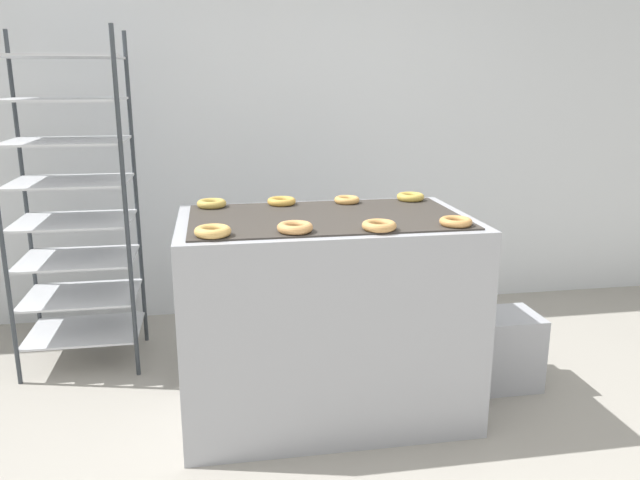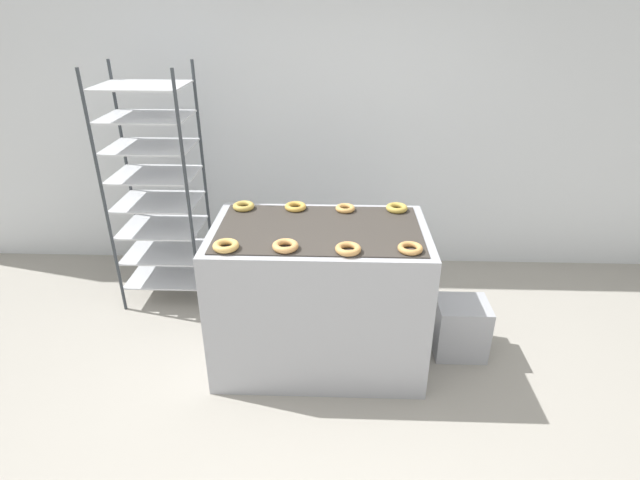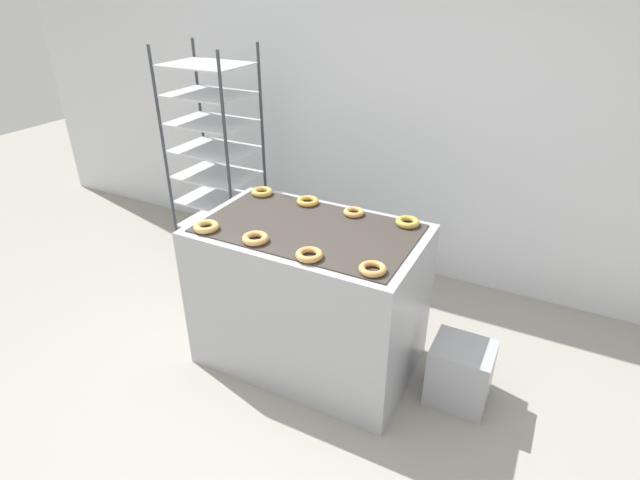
% 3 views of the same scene
% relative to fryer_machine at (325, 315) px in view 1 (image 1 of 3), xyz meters
% --- Properties ---
extents(wall_back, '(8.00, 0.05, 2.80)m').
position_rel_fryer_machine_xyz_m(wall_back, '(-0.00, 1.46, 0.91)').
color(wall_back, silver).
rests_on(wall_back, ground_plane).
extents(fryer_machine, '(1.36, 0.83, 0.98)m').
position_rel_fryer_machine_xyz_m(fryer_machine, '(0.00, 0.00, 0.00)').
color(fryer_machine, '#A8AAB2').
rests_on(fryer_machine, ground_plane).
extents(baking_rack_cart, '(0.65, 0.51, 1.87)m').
position_rel_fryer_machine_xyz_m(baking_rack_cart, '(-1.28, 0.76, 0.46)').
color(baking_rack_cart, '#33383D').
rests_on(baking_rack_cart, ground_plane).
extents(glaze_bin, '(0.35, 0.31, 0.40)m').
position_rel_fryer_machine_xyz_m(glaze_bin, '(0.98, 0.08, -0.29)').
color(glaze_bin, '#A8AAB2').
rests_on(glaze_bin, ground_plane).
extents(donut_near_left, '(0.15, 0.15, 0.04)m').
position_rel_fryer_machine_xyz_m(donut_near_left, '(-0.52, -0.30, 0.51)').
color(donut_near_left, '#DCA958').
rests_on(donut_near_left, fryer_machine).
extents(donut_near_midleft, '(0.15, 0.15, 0.04)m').
position_rel_fryer_machine_xyz_m(donut_near_midleft, '(-0.18, -0.29, 0.51)').
color(donut_near_midleft, tan).
rests_on(donut_near_midleft, fryer_machine).
extents(donut_near_midright, '(0.15, 0.15, 0.04)m').
position_rel_fryer_machine_xyz_m(donut_near_midright, '(0.17, -0.31, 0.51)').
color(donut_near_midright, tan).
rests_on(donut_near_midright, fryer_machine).
extents(donut_near_right, '(0.14, 0.14, 0.03)m').
position_rel_fryer_machine_xyz_m(donut_near_right, '(0.53, -0.29, 0.51)').
color(donut_near_right, tan).
rests_on(donut_near_right, fryer_machine).
extents(donut_far_left, '(0.15, 0.15, 0.04)m').
position_rel_fryer_machine_xyz_m(donut_far_left, '(-0.52, 0.30, 0.51)').
color(donut_far_left, gold).
rests_on(donut_far_left, fryer_machine).
extents(donut_far_midleft, '(0.14, 0.14, 0.04)m').
position_rel_fryer_machine_xyz_m(donut_far_midleft, '(-0.17, 0.31, 0.51)').
color(donut_far_midleft, gold).
rests_on(donut_far_midleft, fryer_machine).
extents(donut_far_midright, '(0.13, 0.13, 0.03)m').
position_rel_fryer_machine_xyz_m(donut_far_midright, '(0.16, 0.29, 0.51)').
color(donut_far_midright, '#DCA054').
rests_on(donut_far_midright, fryer_machine).
extents(donut_far_right, '(0.14, 0.14, 0.04)m').
position_rel_fryer_machine_xyz_m(donut_far_right, '(0.51, 0.31, 0.51)').
color(donut_far_right, gold).
rests_on(donut_far_right, fryer_machine).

